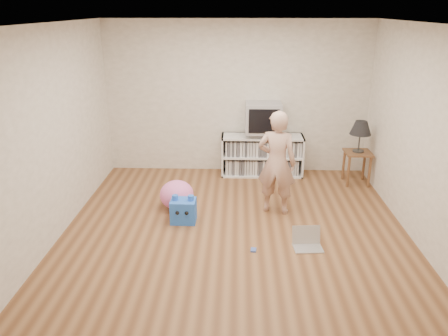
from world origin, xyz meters
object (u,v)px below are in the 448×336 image
Objects in this scene: crt_tv at (263,118)px; plush_blue at (183,210)px; person at (277,163)px; media_unit at (262,155)px; dvd_deck at (263,134)px; side_table at (357,160)px; laptop at (307,242)px; plush_pink at (177,195)px; table_lamp at (361,129)px.

crt_tv is 2.34m from plush_blue.
crt_tv is 1.52m from person.
crt_tv is at bearing -90.00° from media_unit.
person is 1.45m from plush_blue.
dvd_deck is 1.49m from person.
side_table is 3.09m from plush_blue.
media_unit reaches higher than laptop.
dvd_deck is 1.62m from side_table.
plush_blue is at bearing -151.16° from side_table.
plush_pink is (-0.15, 0.43, 0.04)m from plush_blue.
table_lamp is at bearing -126.50° from person.
crt_tv reaches higher than dvd_deck.
media_unit is 1.70m from table_lamp.
laptop is at bearing -20.00° from plush_blue.
crt_tv reaches higher than plush_blue.
person reaches higher than plush_blue.
dvd_deck is 2.26m from plush_blue.
table_lamp is 2.53m from laptop.
table_lamp reaches higher than plush_pink.
laptop is at bearing -30.89° from plush_pink.
dvd_deck reaches higher than side_table.
person is 3.01× the size of plush_pink.
dvd_deck is 0.30× the size of person.
table_lamp is 1.32× the size of plush_blue.
side_table is (1.54, -0.37, -0.32)m from dvd_deck.
crt_tv is (0.00, -0.00, 0.29)m from dvd_deck.
dvd_deck is at bearing 166.51° from table_lamp.
person is at bearing -2.58° from plush_pink.
table_lamp reaches higher than laptop.
table_lamp reaches higher than plush_blue.
plush_blue reaches higher than laptop.
media_unit reaches higher than side_table.
crt_tv is 2.68m from laptop.
laptop is 1.71m from plush_blue.
plush_blue is at bearing -71.20° from plush_pink.
person is at bearing -85.40° from dvd_deck.
crt_tv is at bearing 95.25° from laptop.
media_unit is at bearing -70.12° from person.
laptop is at bearing 123.42° from person.
side_table is 3.04m from plush_pink.
crt_tv is 1.17× the size of table_lamp.
table_lamp is at bearing -13.49° from dvd_deck.
plush_pink is at bearing -159.66° from table_lamp.
laptop is (0.32, -0.98, -0.67)m from person.
crt_tv is at bearing 166.63° from side_table.
plush_pink is (-1.42, 0.06, -0.53)m from person.
plush_blue is (-1.16, -1.85, -0.85)m from crt_tv.
laptop is (-1.10, -2.10, -0.88)m from table_lamp.
person reaches higher than laptop.
plush_pink is at bearing 144.25° from laptop.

